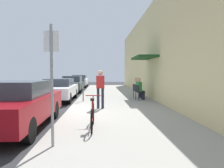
{
  "coord_description": "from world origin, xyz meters",
  "views": [
    {
      "loc": [
        1.44,
        -8.52,
        1.7
      ],
      "look_at": [
        2.29,
        7.34,
        0.84
      ],
      "focal_mm": 33.07,
      "sensor_mm": 36.0,
      "label": 1
    }
  ],
  "objects_px": {
    "cafe_chair_1": "(136,90)",
    "seated_patron_1": "(137,87)",
    "parking_meter": "(83,88)",
    "seated_patron_0": "(140,88)",
    "parked_car_3": "(80,81)",
    "cafe_chair_0": "(139,91)",
    "parked_car_0": "(18,104)",
    "street_sign": "(52,76)",
    "parked_car_2": "(73,84)",
    "bicycle_0": "(93,116)",
    "pedestrian_standing": "(100,86)",
    "parked_car_1": "(59,89)"
  },
  "relations": [
    {
      "from": "cafe_chair_1",
      "to": "parked_car_1",
      "type": "bearing_deg",
      "value": -177.66
    },
    {
      "from": "seated_patron_0",
      "to": "cafe_chair_1",
      "type": "xyz_separation_m",
      "value": [
        -0.06,
        0.9,
        -0.19
      ]
    },
    {
      "from": "cafe_chair_1",
      "to": "street_sign",
      "type": "bearing_deg",
      "value": -111.18
    },
    {
      "from": "parking_meter",
      "to": "cafe_chair_1",
      "type": "height_order",
      "value": "parking_meter"
    },
    {
      "from": "parking_meter",
      "to": "seated_patron_1",
      "type": "distance_m",
      "value": 3.53
    },
    {
      "from": "parked_car_3",
      "to": "seated_patron_1",
      "type": "height_order",
      "value": "parked_car_3"
    },
    {
      "from": "parked_car_2",
      "to": "parked_car_3",
      "type": "relative_size",
      "value": 1.0
    },
    {
      "from": "street_sign",
      "to": "cafe_chair_0",
      "type": "bearing_deg",
      "value": 66.48
    },
    {
      "from": "bicycle_0",
      "to": "parked_car_0",
      "type": "bearing_deg",
      "value": 165.97
    },
    {
      "from": "bicycle_0",
      "to": "parked_car_3",
      "type": "bearing_deg",
      "value": 97.0
    },
    {
      "from": "parking_meter",
      "to": "seated_patron_1",
      "type": "relative_size",
      "value": 1.02
    },
    {
      "from": "parking_meter",
      "to": "bicycle_0",
      "type": "relative_size",
      "value": 0.77
    },
    {
      "from": "street_sign",
      "to": "pedestrian_standing",
      "type": "height_order",
      "value": "street_sign"
    },
    {
      "from": "bicycle_0",
      "to": "cafe_chair_1",
      "type": "distance_m",
      "value": 7.43
    },
    {
      "from": "parked_car_0",
      "to": "pedestrian_standing",
      "type": "xyz_separation_m",
      "value": [
        2.51,
        2.72,
        0.37
      ]
    },
    {
      "from": "parked_car_3",
      "to": "seated_patron_0",
      "type": "height_order",
      "value": "parked_car_3"
    },
    {
      "from": "parked_car_1",
      "to": "seated_patron_1",
      "type": "distance_m",
      "value": 4.82
    },
    {
      "from": "parked_car_0",
      "to": "street_sign",
      "type": "bearing_deg",
      "value": -52.6
    },
    {
      "from": "parked_car_0",
      "to": "bicycle_0",
      "type": "distance_m",
      "value": 2.39
    },
    {
      "from": "bicycle_0",
      "to": "cafe_chair_1",
      "type": "height_order",
      "value": "bicycle_0"
    },
    {
      "from": "street_sign",
      "to": "cafe_chair_1",
      "type": "relative_size",
      "value": 2.99
    },
    {
      "from": "cafe_chair_1",
      "to": "seated_patron_1",
      "type": "xyz_separation_m",
      "value": [
        0.06,
        0.01,
        0.19
      ]
    },
    {
      "from": "pedestrian_standing",
      "to": "parked_car_3",
      "type": "bearing_deg",
      "value": 99.25
    },
    {
      "from": "street_sign",
      "to": "pedestrian_standing",
      "type": "xyz_separation_m",
      "value": [
        1.01,
        4.68,
        -0.52
      ]
    },
    {
      "from": "parked_car_0",
      "to": "cafe_chair_0",
      "type": "distance_m",
      "value": 7.28
    },
    {
      "from": "parked_car_3",
      "to": "cafe_chair_0",
      "type": "height_order",
      "value": "parked_car_3"
    },
    {
      "from": "parked_car_1",
      "to": "parked_car_2",
      "type": "bearing_deg",
      "value": 90.0
    },
    {
      "from": "parked_car_0",
      "to": "seated_patron_1",
      "type": "height_order",
      "value": "parked_car_0"
    },
    {
      "from": "street_sign",
      "to": "parked_car_2",
      "type": "bearing_deg",
      "value": 96.06
    },
    {
      "from": "seated_patron_0",
      "to": "parking_meter",
      "type": "bearing_deg",
      "value": -172.23
    },
    {
      "from": "parked_car_2",
      "to": "seated_patron_0",
      "type": "xyz_separation_m",
      "value": [
        4.81,
        -6.62,
        0.09
      ]
    },
    {
      "from": "street_sign",
      "to": "cafe_chair_1",
      "type": "bearing_deg",
      "value": 68.82
    },
    {
      "from": "parked_car_0",
      "to": "cafe_chair_1",
      "type": "xyz_separation_m",
      "value": [
        4.75,
        6.43,
        -0.13
      ]
    },
    {
      "from": "parked_car_0",
      "to": "street_sign",
      "type": "distance_m",
      "value": 2.63
    },
    {
      "from": "bicycle_0",
      "to": "cafe_chair_0",
      "type": "xyz_separation_m",
      "value": [
        2.45,
        6.09,
        0.14
      ]
    },
    {
      "from": "pedestrian_standing",
      "to": "parked_car_1",
      "type": "bearing_deg",
      "value": 125.51
    },
    {
      "from": "street_sign",
      "to": "seated_patron_0",
      "type": "xyz_separation_m",
      "value": [
        3.31,
        7.5,
        -0.82
      ]
    },
    {
      "from": "parking_meter",
      "to": "parked_car_2",
      "type": "bearing_deg",
      "value": 102.37
    },
    {
      "from": "parked_car_0",
      "to": "parking_meter",
      "type": "xyz_separation_m",
      "value": [
        1.55,
        5.09,
        0.14
      ]
    },
    {
      "from": "parked_car_2",
      "to": "cafe_chair_0",
      "type": "relative_size",
      "value": 5.06
    },
    {
      "from": "parked_car_0",
      "to": "street_sign",
      "type": "xyz_separation_m",
      "value": [
        1.5,
        -1.96,
        0.89
      ]
    },
    {
      "from": "pedestrian_standing",
      "to": "cafe_chair_1",
      "type": "bearing_deg",
      "value": 58.92
    },
    {
      "from": "seated_patron_0",
      "to": "street_sign",
      "type": "bearing_deg",
      "value": -113.84
    },
    {
      "from": "parked_car_2",
      "to": "parking_meter",
      "type": "distance_m",
      "value": 7.24
    },
    {
      "from": "parked_car_1",
      "to": "seated_patron_0",
      "type": "xyz_separation_m",
      "value": [
        4.81,
        -0.71,
        0.11
      ]
    },
    {
      "from": "parking_meter",
      "to": "cafe_chair_0",
      "type": "relative_size",
      "value": 1.52
    },
    {
      "from": "parked_car_0",
      "to": "pedestrian_standing",
      "type": "height_order",
      "value": "pedestrian_standing"
    },
    {
      "from": "parking_meter",
      "to": "seated_patron_0",
      "type": "height_order",
      "value": "parking_meter"
    },
    {
      "from": "parking_meter",
      "to": "cafe_chair_0",
      "type": "height_order",
      "value": "parking_meter"
    },
    {
      "from": "cafe_chair_0",
      "to": "cafe_chair_1",
      "type": "xyz_separation_m",
      "value": [
        -0.0,
        0.92,
        0.0
      ]
    }
  ]
}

